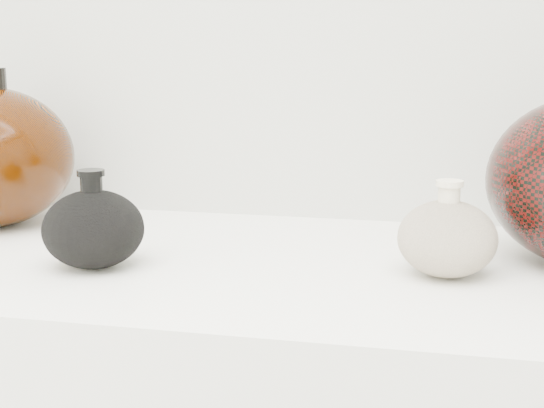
# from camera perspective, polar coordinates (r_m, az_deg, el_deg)

# --- Properties ---
(black_gourd_vase) EXTENTS (0.15, 0.15, 0.12)m
(black_gourd_vase) POSITION_cam_1_polar(r_m,az_deg,el_deg) (0.91, -13.30, -1.79)
(black_gourd_vase) COLOR black
(black_gourd_vase) RESTS_ON display_counter
(cream_gourd_vase) EXTENTS (0.14, 0.14, 0.11)m
(cream_gourd_vase) POSITION_cam_1_polar(r_m,az_deg,el_deg) (0.87, 13.05, -2.49)
(cream_gourd_vase) COLOR #B8AE8E
(cream_gourd_vase) RESTS_ON display_counter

